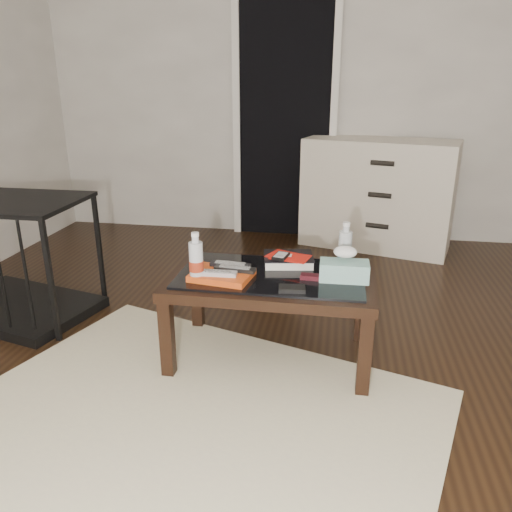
# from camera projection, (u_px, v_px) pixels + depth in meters

# --- Properties ---
(ground) EXTENTS (5.00, 5.00, 0.00)m
(ground) POSITION_uv_depth(u_px,v_px,m) (305.00, 391.00, 2.31)
(ground) COLOR black
(ground) RESTS_ON ground
(room_shell) EXTENTS (5.00, 5.00, 5.00)m
(room_shell) POSITION_uv_depth(u_px,v_px,m) (320.00, 2.00, 1.76)
(room_shell) COLOR silver
(room_shell) RESTS_ON ground
(doorway) EXTENTS (0.90, 0.08, 2.07)m
(doorway) POSITION_uv_depth(u_px,v_px,m) (285.00, 120.00, 4.31)
(doorway) COLOR black
(doorway) RESTS_ON ground
(coffee_table) EXTENTS (1.00, 0.60, 0.46)m
(coffee_table) POSITION_uv_depth(u_px,v_px,m) (271.00, 286.00, 2.47)
(coffee_table) COLOR black
(coffee_table) RESTS_ON ground
(rug) EXTENTS (2.36, 2.04, 0.01)m
(rug) POSITION_uv_depth(u_px,v_px,m) (190.00, 421.00, 2.10)
(rug) COLOR #BDB292
(rug) RESTS_ON ground
(dresser) EXTENTS (1.29, 0.80, 0.90)m
(dresser) POSITION_uv_depth(u_px,v_px,m) (377.00, 194.00, 4.16)
(dresser) COLOR beige
(dresser) RESTS_ON ground
(pet_crate) EXTENTS (1.02, 0.80, 0.71)m
(pet_crate) POSITION_uv_depth(u_px,v_px,m) (13.00, 277.00, 3.01)
(pet_crate) COLOR black
(pet_crate) RESTS_ON ground
(magazines) EXTENTS (0.31, 0.25, 0.03)m
(magazines) POSITION_uv_depth(u_px,v_px,m) (222.00, 275.00, 2.39)
(magazines) COLOR #C64512
(magazines) RESTS_ON coffee_table
(remote_silver) EXTENTS (0.20, 0.06, 0.02)m
(remote_silver) POSITION_uv_depth(u_px,v_px,m) (216.00, 273.00, 2.34)
(remote_silver) COLOR #A9A9AD
(remote_silver) RESTS_ON magazines
(remote_black_front) EXTENTS (0.20, 0.07, 0.02)m
(remote_black_front) POSITION_uv_depth(u_px,v_px,m) (235.00, 269.00, 2.40)
(remote_black_front) COLOR black
(remote_black_front) RESTS_ON magazines
(remote_black_back) EXTENTS (0.20, 0.07, 0.02)m
(remote_black_back) POSITION_uv_depth(u_px,v_px,m) (230.00, 265.00, 2.45)
(remote_black_back) COLOR black
(remote_black_back) RESTS_ON magazines
(textbook) EXTENTS (0.28, 0.24, 0.05)m
(textbook) POSITION_uv_depth(u_px,v_px,m) (288.00, 260.00, 2.57)
(textbook) COLOR black
(textbook) RESTS_ON coffee_table
(dvd_mailers) EXTENTS (0.23, 0.20, 0.01)m
(dvd_mailers) POSITION_uv_depth(u_px,v_px,m) (287.00, 256.00, 2.54)
(dvd_mailers) COLOR red
(dvd_mailers) RESTS_ON textbook
(ipod) EXTENTS (0.08, 0.12, 0.02)m
(ipod) POSITION_uv_depth(u_px,v_px,m) (281.00, 256.00, 2.51)
(ipod) COLOR black
(ipod) RESTS_ON dvd_mailers
(flip_phone) EXTENTS (0.09, 0.05, 0.02)m
(flip_phone) POSITION_uv_depth(u_px,v_px,m) (310.00, 277.00, 2.38)
(flip_phone) COLOR black
(flip_phone) RESTS_ON coffee_table
(wallet) EXTENTS (0.13, 0.08, 0.02)m
(wallet) POSITION_uv_depth(u_px,v_px,m) (292.00, 289.00, 2.25)
(wallet) COLOR black
(wallet) RESTS_ON coffee_table
(water_bottle_left) EXTENTS (0.07, 0.07, 0.24)m
(water_bottle_left) POSITION_uv_depth(u_px,v_px,m) (196.00, 257.00, 2.32)
(water_bottle_left) COLOR silver
(water_bottle_left) RESTS_ON coffee_table
(water_bottle_right) EXTENTS (0.07, 0.07, 0.24)m
(water_bottle_right) POSITION_uv_depth(u_px,v_px,m) (345.00, 245.00, 2.48)
(water_bottle_right) COLOR silver
(water_bottle_right) RESTS_ON coffee_table
(tissue_box) EXTENTS (0.23, 0.13, 0.09)m
(tissue_box) POSITION_uv_depth(u_px,v_px,m) (344.00, 271.00, 2.36)
(tissue_box) COLOR #23807A
(tissue_box) RESTS_ON coffee_table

